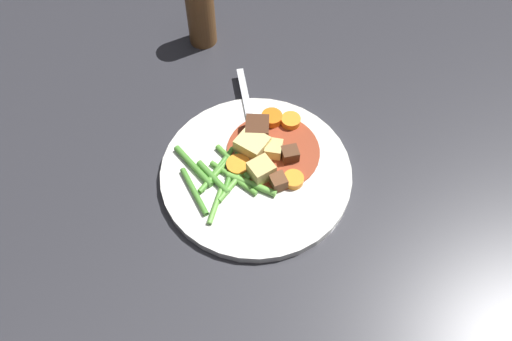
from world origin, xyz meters
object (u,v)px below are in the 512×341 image
carrot_slice_1 (293,180)px  potato_chunk_0 (274,149)px  meat_chunk_1 (278,182)px  potato_chunk_2 (252,145)px  carrot_slice_0 (272,118)px  carrot_slice_2 (291,121)px  potato_chunk_1 (264,169)px  dinner_plate (256,173)px  meat_chunk_0 (290,155)px  meat_chunk_2 (257,129)px  carrot_slice_3 (238,165)px  fork (250,117)px  pepper_mill (201,14)px

carrot_slice_1 → potato_chunk_0: (0.01, 0.05, 0.00)m
potato_chunk_0 → meat_chunk_1: 0.05m
carrot_slice_1 → potato_chunk_2: 0.07m
carrot_slice_0 → carrot_slice_2: 0.03m
potato_chunk_1 → meat_chunk_1: potato_chunk_1 is taller
dinner_plate → potato_chunk_2: potato_chunk_2 is taller
meat_chunk_0 → meat_chunk_2: 0.06m
carrot_slice_3 → meat_chunk_2: size_ratio=0.96×
meat_chunk_2 → meat_chunk_1: bearing=-107.8°
carrot_slice_0 → carrot_slice_3: 0.09m
carrot_slice_1 → carrot_slice_2: (0.06, 0.08, 0.00)m
meat_chunk_1 → meat_chunk_2: bearing=72.2°
carrot_slice_0 → carrot_slice_2: carrot_slice_0 is taller
carrot_slice_0 → carrot_slice_2: (0.02, -0.02, -0.00)m
meat_chunk_1 → fork: 0.12m
dinner_plate → meat_chunk_1: meat_chunk_1 is taller
carrot_slice_1 → meat_chunk_0: meat_chunk_0 is taller
meat_chunk_0 → meat_chunk_1: meat_chunk_0 is taller
carrot_slice_1 → meat_chunk_1: bearing=161.1°
potato_chunk_1 → fork: (0.04, 0.09, -0.01)m
carrot_slice_0 → carrot_slice_1: bearing=-111.1°
dinner_plate → pepper_mill: pepper_mill is taller
carrot_slice_1 → potato_chunk_1: potato_chunk_1 is taller
dinner_plate → carrot_slice_3: size_ratio=8.03×
carrot_slice_2 → meat_chunk_2: meat_chunk_2 is taller
carrot_slice_0 → meat_chunk_0: meat_chunk_0 is taller
carrot_slice_3 → potato_chunk_0: potato_chunk_0 is taller
meat_chunk_0 → meat_chunk_2: bearing=101.4°
potato_chunk_2 → pepper_mill: (0.07, 0.23, 0.03)m
potato_chunk_1 → meat_chunk_2: bearing=61.8°
potato_chunk_0 → carrot_slice_1: bearing=-96.6°
potato_chunk_2 → meat_chunk_0: 0.05m
fork → meat_chunk_2: bearing=-106.7°
pepper_mill → potato_chunk_2: bearing=-106.8°
carrot_slice_1 → fork: (0.02, 0.12, -0.00)m
dinner_plate → carrot_slice_0: 0.09m
pepper_mill → meat_chunk_2: bearing=-102.9°
carrot_slice_3 → pepper_mill: size_ratio=0.30×
potato_chunk_2 → meat_chunk_0: bearing=-50.4°
dinner_plate → meat_chunk_1: bearing=-75.2°
carrot_slice_0 → potato_chunk_2: potato_chunk_2 is taller
carrot_slice_0 → carrot_slice_3: (-0.08, -0.04, -0.00)m
carrot_slice_1 → carrot_slice_3: size_ratio=0.85×
meat_chunk_0 → fork: bearing=91.4°
carrot_slice_0 → pepper_mill: bearing=84.9°
carrot_slice_3 → meat_chunk_2: bearing=29.1°
carrot_slice_3 → meat_chunk_2: 0.06m
potato_chunk_2 → carrot_slice_3: bearing=-160.2°
carrot_slice_0 → potato_chunk_1: 0.09m
potato_chunk_2 → carrot_slice_2: bearing=5.1°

